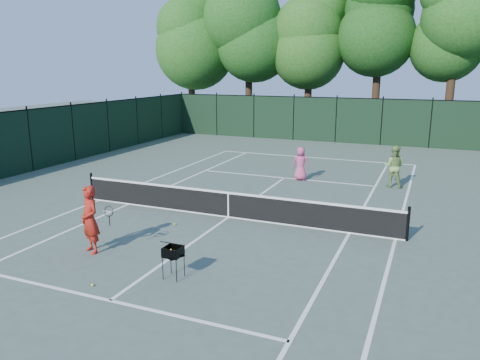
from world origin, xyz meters
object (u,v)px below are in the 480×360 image
at_px(coach, 90,220).
at_px(loose_ball_near_cart, 92,285).
at_px(player_pink, 301,164).
at_px(ball_hopper, 173,252).
at_px(loose_ball_midcourt, 175,224).
at_px(player_green, 394,166).

height_order(coach, loose_ball_near_cart, coach).
bearing_deg(player_pink, ball_hopper, 85.38).
bearing_deg(ball_hopper, loose_ball_near_cart, -121.00).
distance_m(coach, ball_hopper, 3.00).
bearing_deg(ball_hopper, player_pink, 111.46).
bearing_deg(coach, loose_ball_midcourt, 96.65).
distance_m(player_green, loose_ball_midcourt, 10.09).
relative_size(player_green, loose_ball_midcourt, 26.50).
distance_m(player_pink, loose_ball_near_cart, 12.42).
bearing_deg(player_pink, coach, 69.91).
bearing_deg(loose_ball_near_cart, coach, 129.71).
height_order(player_green, ball_hopper, player_green).
height_order(ball_hopper, loose_ball_midcourt, ball_hopper).
relative_size(ball_hopper, loose_ball_near_cart, 11.80).
bearing_deg(ball_hopper, loose_ball_midcourt, 142.06).
distance_m(ball_hopper, loose_ball_midcourt, 4.01).
bearing_deg(coach, ball_hopper, 14.38).
distance_m(coach, player_green, 12.96).
relative_size(player_green, ball_hopper, 2.25).
bearing_deg(loose_ball_midcourt, coach, -108.18).
relative_size(coach, loose_ball_midcourt, 27.89).
distance_m(player_green, ball_hopper, 12.14).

